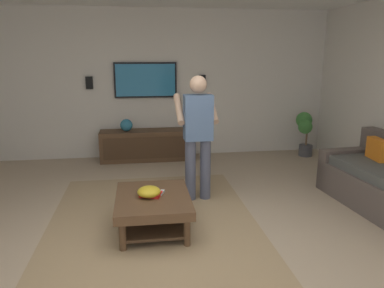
{
  "coord_description": "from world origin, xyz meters",
  "views": [
    {
      "loc": [
        -3.33,
        0.28,
        1.9
      ],
      "look_at": [
        0.62,
        -0.3,
        0.93
      ],
      "focal_mm": 34.73,
      "sensor_mm": 36.0,
      "label": 1
    }
  ],
  "objects_px": {
    "bowl": "(149,192)",
    "remote_white": "(161,193)",
    "vase_round": "(126,125)",
    "person_standing": "(198,131)",
    "book": "(151,194)",
    "wall_speaker_left": "(202,81)",
    "coffee_table": "(153,205)",
    "tv": "(146,80)",
    "media_console": "(148,145)",
    "potted_plant_tall": "(305,129)",
    "wall_speaker_right": "(89,83)"
  },
  "relations": [
    {
      "from": "coffee_table",
      "to": "wall_speaker_left",
      "type": "height_order",
      "value": "wall_speaker_left"
    },
    {
      "from": "bowl",
      "to": "remote_white",
      "type": "xyz_separation_m",
      "value": [
        0.06,
        -0.13,
        -0.04
      ]
    },
    {
      "from": "tv",
      "to": "person_standing",
      "type": "bearing_deg",
      "value": 15.05
    },
    {
      "from": "remote_white",
      "to": "book",
      "type": "relative_size",
      "value": 0.68
    },
    {
      "from": "remote_white",
      "to": "wall_speaker_left",
      "type": "distance_m",
      "value": 3.34
    },
    {
      "from": "bowl",
      "to": "wall_speaker_left",
      "type": "bearing_deg",
      "value": -19.7
    },
    {
      "from": "potted_plant_tall",
      "to": "remote_white",
      "type": "height_order",
      "value": "potted_plant_tall"
    },
    {
      "from": "remote_white",
      "to": "wall_speaker_right",
      "type": "distance_m",
      "value": 3.36
    },
    {
      "from": "coffee_table",
      "to": "media_console",
      "type": "height_order",
      "value": "media_console"
    },
    {
      "from": "remote_white",
      "to": "vase_round",
      "type": "distance_m",
      "value": 2.81
    },
    {
      "from": "coffee_table",
      "to": "potted_plant_tall",
      "type": "height_order",
      "value": "potted_plant_tall"
    },
    {
      "from": "coffee_table",
      "to": "book",
      "type": "height_order",
      "value": "book"
    },
    {
      "from": "tv",
      "to": "person_standing",
      "type": "height_order",
      "value": "tv"
    },
    {
      "from": "person_standing",
      "to": "vase_round",
      "type": "bearing_deg",
      "value": 24.42
    },
    {
      "from": "book",
      "to": "tv",
      "type": "bearing_deg",
      "value": -69.79
    },
    {
      "from": "coffee_table",
      "to": "potted_plant_tall",
      "type": "bearing_deg",
      "value": -47.98
    },
    {
      "from": "coffee_table",
      "to": "remote_white",
      "type": "height_order",
      "value": "remote_white"
    },
    {
      "from": "tv",
      "to": "wall_speaker_left",
      "type": "height_order",
      "value": "tv"
    },
    {
      "from": "tv",
      "to": "person_standing",
      "type": "xyz_separation_m",
      "value": [
        -2.25,
        -0.6,
        -0.5
      ]
    },
    {
      "from": "media_console",
      "to": "vase_round",
      "type": "distance_m",
      "value": 0.53
    },
    {
      "from": "media_console",
      "to": "person_standing",
      "type": "bearing_deg",
      "value": 16.76
    },
    {
      "from": "vase_round",
      "to": "wall_speaker_right",
      "type": "distance_m",
      "value": 1.01
    },
    {
      "from": "potted_plant_tall",
      "to": "wall_speaker_left",
      "type": "xyz_separation_m",
      "value": [
        0.41,
        1.89,
        0.88
      ]
    },
    {
      "from": "wall_speaker_left",
      "to": "book",
      "type": "bearing_deg",
      "value": 160.53
    },
    {
      "from": "bowl",
      "to": "wall_speaker_left",
      "type": "relative_size",
      "value": 1.14
    },
    {
      "from": "media_console",
      "to": "remote_white",
      "type": "xyz_separation_m",
      "value": [
        -2.78,
        -0.07,
        0.14
      ]
    },
    {
      "from": "coffee_table",
      "to": "potted_plant_tall",
      "type": "distance_m",
      "value": 3.99
    },
    {
      "from": "person_standing",
      "to": "wall_speaker_right",
      "type": "height_order",
      "value": "person_standing"
    },
    {
      "from": "potted_plant_tall",
      "to": "remote_white",
      "type": "bearing_deg",
      "value": 132.44
    },
    {
      "from": "tv",
      "to": "remote_white",
      "type": "bearing_deg",
      "value": 1.33
    },
    {
      "from": "person_standing",
      "to": "media_console",
      "type": "bearing_deg",
      "value": 15.05
    },
    {
      "from": "media_console",
      "to": "vase_round",
      "type": "relative_size",
      "value": 7.73
    },
    {
      "from": "person_standing",
      "to": "vase_round",
      "type": "height_order",
      "value": "person_standing"
    },
    {
      "from": "remote_white",
      "to": "vase_round",
      "type": "relative_size",
      "value": 0.68
    },
    {
      "from": "person_standing",
      "to": "potted_plant_tall",
      "type": "bearing_deg",
      "value": -53.39
    },
    {
      "from": "coffee_table",
      "to": "wall_speaker_right",
      "type": "bearing_deg",
      "value": 17.63
    },
    {
      "from": "bowl",
      "to": "remote_white",
      "type": "height_order",
      "value": "bowl"
    },
    {
      "from": "remote_white",
      "to": "vase_round",
      "type": "bearing_deg",
      "value": 30.65
    },
    {
      "from": "person_standing",
      "to": "book",
      "type": "height_order",
      "value": "person_standing"
    },
    {
      "from": "tv",
      "to": "wall_speaker_right",
      "type": "bearing_deg",
      "value": -90.75
    },
    {
      "from": "media_console",
      "to": "wall_speaker_left",
      "type": "xyz_separation_m",
      "value": [
        0.25,
        -1.05,
        1.13
      ]
    },
    {
      "from": "vase_round",
      "to": "book",
      "type": "bearing_deg",
      "value": -173.32
    },
    {
      "from": "media_console",
      "to": "book",
      "type": "distance_m",
      "value": 2.83
    },
    {
      "from": "person_standing",
      "to": "wall_speaker_left",
      "type": "height_order",
      "value": "person_standing"
    },
    {
      "from": "book",
      "to": "wall_speaker_left",
      "type": "height_order",
      "value": "wall_speaker_left"
    },
    {
      "from": "person_standing",
      "to": "book",
      "type": "bearing_deg",
      "value": 140.07
    },
    {
      "from": "tv",
      "to": "person_standing",
      "type": "relative_size",
      "value": 0.69
    },
    {
      "from": "book",
      "to": "wall_speaker_left",
      "type": "bearing_deg",
      "value": -88.49
    },
    {
      "from": "coffee_table",
      "to": "wall_speaker_right",
      "type": "distance_m",
      "value": 3.41
    },
    {
      "from": "coffee_table",
      "to": "vase_round",
      "type": "height_order",
      "value": "vase_round"
    }
  ]
}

